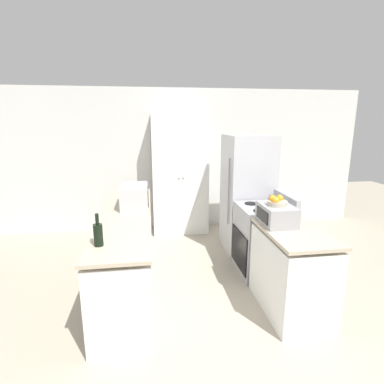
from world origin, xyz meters
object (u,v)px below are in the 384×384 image
(fruit_bowl, at_px, (277,202))
(wine_bottle, at_px, (98,234))
(refrigerator, at_px, (247,194))
(stove, at_px, (263,239))
(toaster_oven, at_px, (276,215))
(microwave, at_px, (135,196))
(pantry_cabinet, at_px, (180,175))

(fruit_bowl, bearing_deg, wine_bottle, -170.03)
(refrigerator, relative_size, fruit_bowl, 8.52)
(stove, bearing_deg, toaster_oven, -101.33)
(stove, xyz_separation_m, microwave, (-1.68, 0.26, 0.60))
(microwave, xyz_separation_m, wine_bottle, (-0.27, -1.24, -0.03))
(wine_bottle, distance_m, fruit_bowl, 1.85)
(pantry_cabinet, height_order, toaster_oven, pantry_cabinet)
(refrigerator, xyz_separation_m, microwave, (-1.70, -0.52, 0.15))
(pantry_cabinet, bearing_deg, refrigerator, -44.30)
(stove, distance_m, microwave, 1.81)
(toaster_oven, bearing_deg, microwave, 149.57)
(toaster_oven, bearing_deg, wine_bottle, -169.84)
(refrigerator, height_order, microwave, refrigerator)
(stove, distance_m, refrigerator, 0.90)
(pantry_cabinet, relative_size, refrigerator, 1.18)
(refrigerator, bearing_deg, stove, -91.20)
(stove, bearing_deg, microwave, 171.18)
(refrigerator, height_order, fruit_bowl, refrigerator)
(fruit_bowl, bearing_deg, refrigerator, 83.84)
(stove, height_order, toaster_oven, toaster_oven)
(pantry_cabinet, relative_size, fruit_bowl, 10.02)
(microwave, relative_size, fruit_bowl, 2.53)
(refrigerator, bearing_deg, wine_bottle, -138.22)
(stove, distance_m, fruit_bowl, 0.98)
(pantry_cabinet, xyz_separation_m, wine_bottle, (-1.02, -2.70, -0.04))
(pantry_cabinet, height_order, fruit_bowl, pantry_cabinet)
(wine_bottle, relative_size, fruit_bowl, 1.42)
(refrigerator, xyz_separation_m, wine_bottle, (-1.97, -1.76, 0.12))
(toaster_oven, xyz_separation_m, fruit_bowl, (-0.01, -0.01, 0.15))
(pantry_cabinet, distance_m, stove, 2.05)
(pantry_cabinet, relative_size, microwave, 3.96)
(refrigerator, relative_size, toaster_oven, 4.04)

